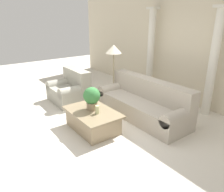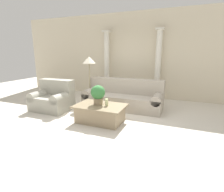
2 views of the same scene
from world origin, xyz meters
name	(u,v)px [view 1 (image 1 of 2)]	position (x,y,z in m)	size (l,w,h in m)	color
ground_plane	(105,125)	(0.00, 0.00, 0.00)	(16.00, 16.00, 0.00)	silver
wall_back	(186,44)	(0.00, 2.66, 1.60)	(10.00, 0.06, 3.20)	beige
sofa_long	(143,103)	(0.15, 1.02, 0.35)	(2.46, 0.88, 0.90)	#ADA393
loveseat	(70,89)	(-1.79, 0.05, 0.36)	(1.12, 0.88, 0.90)	#A4A292
coffee_table	(93,120)	(0.00, -0.31, 0.22)	(1.25, 0.82, 0.43)	#998466
potted_plant	(92,97)	(-0.08, -0.27, 0.71)	(0.36, 0.36, 0.49)	#937F60
pillar_candle	(97,110)	(0.17, -0.29, 0.52)	(0.08, 0.08, 0.17)	beige
floor_lamp	(114,52)	(-1.03, 1.01, 1.39)	(0.43, 0.43, 1.59)	gray
column_left	(151,51)	(-1.00, 2.38, 1.29)	(0.28, 0.28, 2.53)	silver
column_right	(213,63)	(0.99, 2.38, 1.29)	(0.28, 0.28, 2.53)	silver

